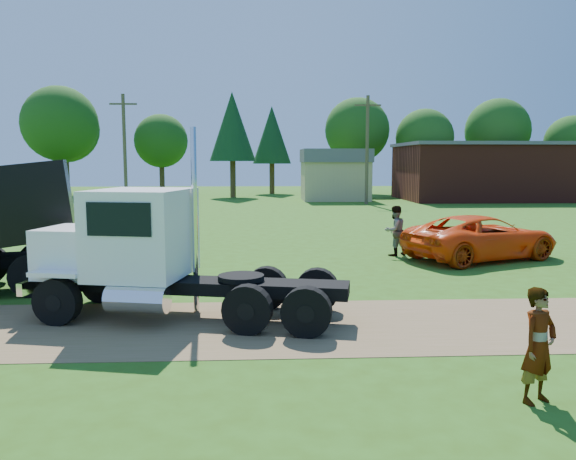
{
  "coord_description": "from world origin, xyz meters",
  "views": [
    {
      "loc": [
        -2.98,
        -11.9,
        3.57
      ],
      "look_at": [
        -2.17,
        4.19,
        1.6
      ],
      "focal_mm": 35.0,
      "sensor_mm": 36.0,
      "label": 1
    }
  ],
  "objects": [
    {
      "name": "ground",
      "position": [
        0.0,
        0.0,
        0.0
      ],
      "size": [
        140.0,
        140.0,
        0.0
      ],
      "primitive_type": "plane",
      "color": "#305412",
      "rests_on": "ground"
    },
    {
      "name": "dirt_track",
      "position": [
        0.0,
        0.0,
        0.01
      ],
      "size": [
        120.0,
        4.2,
        0.01
      ],
      "primitive_type": "cube",
      "color": "brown",
      "rests_on": "ground"
    },
    {
      "name": "white_semi_tractor",
      "position": [
        -5.61,
        0.97,
        1.49
      ],
      "size": [
        7.4,
        3.73,
        4.36
      ],
      "rotation": [
        0.0,
        0.0,
        -0.21
      ],
      "color": "black",
      "rests_on": "ground"
    },
    {
      "name": "orange_pickup",
      "position": [
        5.13,
        8.06,
        0.81
      ],
      "size": [
        6.43,
        4.74,
        1.62
      ],
      "primitive_type": "imported",
      "rotation": [
        0.0,
        0.0,
        1.97
      ],
      "color": "#EC420B",
      "rests_on": "ground"
    },
    {
      "name": "spectator_a",
      "position": [
        1.13,
        -4.09,
        0.87
      ],
      "size": [
        0.76,
        0.66,
        1.74
      ],
      "primitive_type": "imported",
      "rotation": [
        0.0,
        0.0,
        0.49
      ],
      "color": "#999999",
      "rests_on": "ground"
    },
    {
      "name": "spectator_b",
      "position": [
        2.14,
        9.01,
        0.95
      ],
      "size": [
        1.16,
        1.07,
        1.91
      ],
      "primitive_type": "imported",
      "rotation": [
        0.0,
        0.0,
        3.62
      ],
      "color": "#999999",
      "rests_on": "ground"
    },
    {
      "name": "brick_building",
      "position": [
        18.0,
        40.0,
        2.66
      ],
      "size": [
        15.4,
        10.4,
        5.3
      ],
      "color": "maroon",
      "rests_on": "ground"
    },
    {
      "name": "tan_shed",
      "position": [
        4.0,
        40.0,
        2.42
      ],
      "size": [
        6.2,
        5.4,
        4.7
      ],
      "color": "tan",
      "rests_on": "ground"
    },
    {
      "name": "utility_poles",
      "position": [
        6.0,
        35.0,
        4.71
      ],
      "size": [
        42.2,
        0.28,
        9.0
      ],
      "color": "#4B412A",
      "rests_on": "ground"
    },
    {
      "name": "tree_row",
      "position": [
        -0.68,
        48.67,
        6.71
      ],
      "size": [
        59.87,
        13.33,
        10.99
      ],
      "color": "#3D2B18",
      "rests_on": "ground"
    }
  ]
}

